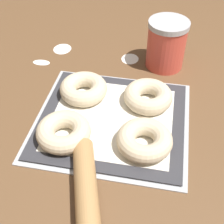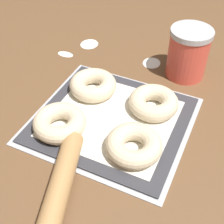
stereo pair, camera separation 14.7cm
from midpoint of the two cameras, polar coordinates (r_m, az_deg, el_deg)
The scene contains 12 objects.
ground_plane at distance 0.84m, azimuth 5.88°, elevation -2.13°, with size 2.80×2.80×0.00m, color brown.
baking_tray at distance 0.84m, azimuth 5.00°, elevation -1.93°, with size 0.41×0.38×0.01m.
baking_mat at distance 0.83m, azimuth 5.02°, elevation -1.67°, with size 0.38×0.35×0.00m.
bagel_front_left at distance 0.79m, azimuth -4.39°, elevation -2.43°, with size 0.14×0.14×0.05m.
bagel_front_right at distance 0.74m, azimuth 9.68°, elevation -6.52°, with size 0.14×0.14×0.05m.
bagel_back_left at distance 0.90m, azimuth 1.13°, elevation 4.59°, with size 0.14×0.14×0.05m.
bagel_back_right at distance 0.86m, azimuth 12.46°, elevation 1.29°, with size 0.14×0.14×0.05m.
flour_canister at distance 1.00m, azimuth 17.95°, elevation 9.95°, with size 0.13×0.13×0.16m.
rolling_pin at distance 0.67m, azimuth -3.56°, elevation -15.12°, with size 0.15×0.39×0.05m.
flour_patch_near at distance 1.06m, azimuth 11.23°, elevation 8.58°, with size 0.06×0.07×0.00m.
flour_patch_far at distance 1.14m, azimuth -0.49°, elevation 12.13°, with size 0.06×0.07×0.00m.
flour_patch_side at distance 1.09m, azimuth -4.73°, elevation 10.28°, with size 0.06×0.03×0.00m.
Camera 2 is at (0.24, -0.54, 0.60)m, focal length 50.00 mm.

